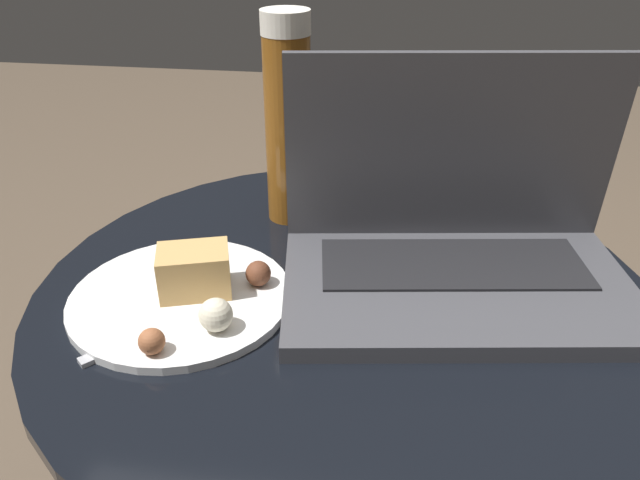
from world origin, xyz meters
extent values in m
cylinder|color=black|center=(0.00, 0.00, 0.28)|extent=(0.07, 0.07, 0.53)
cylinder|color=black|center=(0.00, 0.00, 0.55)|extent=(0.66, 0.66, 0.02)
cube|color=#B7332D|center=(-0.15, -0.03, 0.57)|extent=(0.18, 0.15, 0.00)
cube|color=#47474C|center=(0.12, 0.00, 0.57)|extent=(0.39, 0.27, 0.02)
cube|color=black|center=(0.12, 0.03, 0.58)|extent=(0.29, 0.14, 0.00)
cube|color=#47474C|center=(0.11, 0.10, 0.69)|extent=(0.36, 0.08, 0.21)
cube|color=silver|center=(0.11, 0.09, 0.69)|extent=(0.33, 0.07, 0.19)
cylinder|color=brown|center=(-0.09, 0.16, 0.68)|extent=(0.06, 0.06, 0.23)
cylinder|color=white|center=(-0.09, 0.16, 0.81)|extent=(0.06, 0.06, 0.03)
cylinder|color=white|center=(-0.16, -0.05, 0.57)|extent=(0.23, 0.23, 0.01)
cube|color=tan|center=(-0.15, -0.04, 0.60)|extent=(0.08, 0.07, 0.05)
sphere|color=brown|center=(-0.09, -0.02, 0.59)|extent=(0.03, 0.03, 0.03)
sphere|color=beige|center=(-0.11, -0.10, 0.59)|extent=(0.03, 0.03, 0.03)
sphere|color=#9E5B38|center=(-0.16, -0.14, 0.58)|extent=(0.02, 0.02, 0.02)
cube|color=#B2B2B7|center=(-0.18, -0.12, 0.57)|extent=(0.09, 0.09, 0.00)
cube|color=#B2B2B7|center=(-0.13, -0.06, 0.57)|extent=(0.05, 0.05, 0.00)
camera|label=1|loc=(0.06, -0.56, 0.94)|focal=35.00mm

